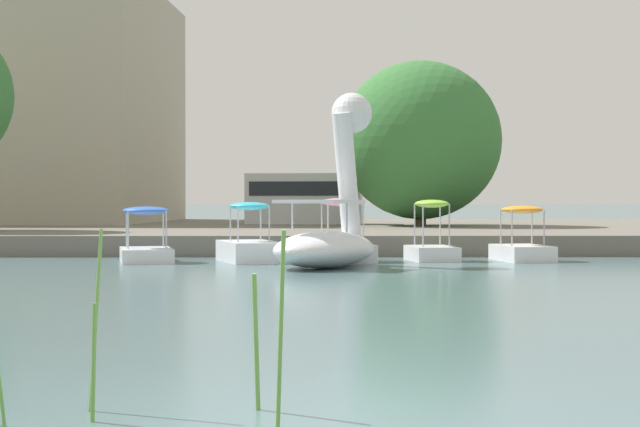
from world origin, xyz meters
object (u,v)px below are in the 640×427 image
Objects in this scene: pedal_boat_cyan at (250,246)px; tree_willow_near_path at (420,140)px; pedal_boat_orange at (522,244)px; pedal_boat_lime at (432,242)px; pedal_boat_pink at (342,244)px; swan_boat at (331,220)px; pedal_boat_blue at (146,244)px; parked_van at (304,197)px.

pedal_boat_cyan is 0.34× the size of tree_willow_near_path.
pedal_boat_orange is 1.13× the size of pedal_boat_lime.
pedal_boat_pink reaches higher than pedal_boat_lime.
pedal_boat_cyan is at bearing -173.63° from pedal_boat_pink.
swan_boat is 5.41m from pedal_boat_orange.
swan_boat is 2.95m from pedal_boat_cyan.
pedal_boat_pink reaches higher than pedal_boat_blue.
pedal_boat_cyan is (-2.29, -0.25, -0.03)m from pedal_boat_pink.
pedal_boat_lime is at bearing 5.49° from pedal_boat_cyan.
tree_willow_near_path reaches higher than pedal_boat_orange.
pedal_boat_blue is at bearing -177.34° from pedal_boat_orange.
swan_boat reaches higher than pedal_boat_orange.
pedal_boat_blue is at bearing -175.17° from pedal_boat_pink.
pedal_boat_pink is 4.82m from pedal_boat_blue.
pedal_boat_cyan is 1.14× the size of pedal_boat_blue.
pedal_boat_blue is (-4.47, 1.95, -0.64)m from swan_boat.
pedal_boat_pink is 2.30m from pedal_boat_cyan.
swan_boat reaches higher than pedal_boat_cyan.
swan_boat reaches higher than parked_van.
pedal_boat_orange is at bearing -70.34° from parked_van.
pedal_boat_cyan is at bearing -94.80° from parked_van.
swan_boat reaches higher than pedal_boat_blue.
parked_van is (-5.46, 15.29, 1.21)m from pedal_boat_orange.
tree_willow_near_path is at bearing 95.43° from pedal_boat_orange.
parked_van is (3.82, 15.73, 1.19)m from pedal_boat_blue.
pedal_boat_pink is 13.43m from tree_willow_near_path.
pedal_boat_cyan is at bearing -177.62° from pedal_boat_orange.
parked_van is at bearing 102.03° from pedal_boat_lime.
pedal_boat_lime is at bearing -77.97° from parked_van.
pedal_boat_pink is at bearing 4.83° from pedal_boat_blue.
pedal_boat_cyan is at bearing -174.51° from pedal_boat_lime.
pedal_boat_pink is at bearing 82.09° from swan_boat.
parked_van is (-0.98, 15.32, 1.21)m from pedal_boat_pink.
pedal_boat_orange is at bearing 2.38° from pedal_boat_cyan.
pedal_boat_cyan reaches higher than pedal_boat_blue.
swan_boat is 1.57× the size of pedal_boat_pink.
pedal_boat_pink is at bearing -104.64° from tree_willow_near_path.
pedal_boat_orange is 16.29m from parked_van.
pedal_boat_pink is 0.32× the size of tree_willow_near_path.
pedal_boat_cyan is (-6.77, -0.28, -0.02)m from pedal_boat_orange.
swan_boat is at bearing -153.63° from pedal_boat_orange.
parked_van is (1.31, 15.58, 1.24)m from pedal_boat_cyan.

